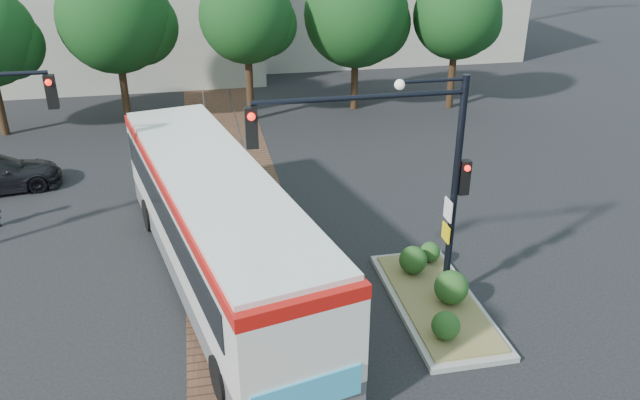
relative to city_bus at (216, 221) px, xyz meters
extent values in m
plane|color=black|center=(0.81, -1.40, -1.90)|extent=(120.00, 120.00, 0.00)
cube|color=brown|center=(0.81, 2.60, -1.89)|extent=(3.60, 40.00, 0.01)
cube|color=slate|center=(0.06, 2.60, -1.88)|extent=(0.06, 40.00, 0.01)
cube|color=slate|center=(1.56, 2.60, -1.88)|extent=(0.06, 40.00, 0.01)
cylinder|color=#382314|center=(-9.19, 14.60, -0.47)|extent=(0.36, 0.36, 2.86)
cylinder|color=#382314|center=(-3.69, 15.40, -0.33)|extent=(0.36, 0.36, 3.12)
sphere|color=#113713|center=(-3.69, 15.40, 3.18)|extent=(5.20, 5.20, 5.20)
cylinder|color=#382314|center=(2.31, 14.60, -0.20)|extent=(0.36, 0.36, 3.39)
sphere|color=#113713|center=(2.31, 14.60, 3.14)|extent=(4.40, 4.40, 4.40)
cylinder|color=#382314|center=(7.81, 15.40, -0.47)|extent=(0.36, 0.36, 2.86)
sphere|color=#113713|center=(7.81, 15.40, 2.91)|extent=(5.20, 5.20, 5.20)
cylinder|color=#382314|center=(12.81, 14.60, -0.33)|extent=(0.36, 0.36, 3.12)
sphere|color=#113713|center=(12.81, 14.60, 2.88)|extent=(4.40, 4.40, 4.40)
cube|color=#ADA899|center=(-7.19, 26.60, 2.10)|extent=(22.00, 12.00, 8.00)
cube|color=#ADA899|center=(12.81, 28.60, 1.60)|extent=(18.00, 10.00, 7.00)
cube|color=#4D4D50|center=(0.01, -0.05, -1.31)|extent=(5.39, 12.94, 0.74)
cube|color=silver|center=(0.01, -0.05, 0.06)|extent=(5.41, 12.95, 2.01)
cube|color=black|center=(-0.06, 0.26, 0.38)|extent=(5.19, 11.73, 0.95)
cube|color=#B2110D|center=(0.01, -0.05, 1.22)|extent=(5.45, 12.96, 0.32)
cube|color=silver|center=(0.01, -0.05, 1.43)|extent=(5.23, 12.52, 0.15)
cube|color=black|center=(1.38, -6.07, 0.48)|extent=(1.68, 0.50, 0.95)
cube|color=#33A0CE|center=(1.42, -6.25, -0.79)|extent=(2.28, 0.58, 0.74)
cube|color=orange|center=(1.58, -0.77, -0.58)|extent=(1.12, 4.65, 1.16)
cylinder|color=black|center=(-0.17, -4.74, -1.37)|extent=(0.60, 1.11, 1.06)
cylinder|color=black|center=(2.20, -4.20, -1.37)|extent=(0.60, 1.11, 1.06)
cylinder|color=black|center=(-2.07, 3.60, -1.37)|extent=(0.60, 1.11, 1.06)
cylinder|color=black|center=(0.30, 4.14, -1.37)|extent=(0.60, 1.11, 1.06)
cube|color=gray|center=(5.61, -2.40, -1.82)|extent=(2.20, 5.20, 0.15)
cube|color=olive|center=(5.61, -2.40, -1.71)|extent=(1.90, 4.80, 0.08)
sphere|color=#1E4719|center=(5.21, -4.00, -1.32)|extent=(0.70, 0.70, 0.70)
sphere|color=#1E4719|center=(5.91, -2.60, -1.22)|extent=(0.90, 0.90, 0.90)
sphere|color=#1E4719|center=(5.41, -1.00, -1.27)|extent=(0.80, 0.80, 0.80)
sphere|color=#1E4719|center=(6.11, -0.50, -1.37)|extent=(0.60, 0.60, 0.60)
cylinder|color=black|center=(5.91, -2.20, 1.32)|extent=(0.18, 0.18, 6.00)
cylinder|color=black|center=(3.41, -2.20, 3.92)|extent=(5.00, 0.12, 0.12)
cube|color=black|center=(0.91, -2.20, 3.37)|extent=(0.28, 0.22, 0.95)
sphere|color=#FF190C|center=(0.91, -2.34, 3.67)|extent=(0.18, 0.18, 0.18)
cube|color=black|center=(6.13, -2.20, 1.72)|extent=(0.26, 0.20, 0.90)
sphere|color=#FF190C|center=(6.13, -2.33, 2.02)|extent=(0.16, 0.16, 0.16)
cube|color=white|center=(5.73, -2.32, 0.92)|extent=(0.04, 0.45, 0.55)
cube|color=yellow|center=(5.73, -2.32, 0.27)|extent=(0.04, 0.45, 0.45)
cylinder|color=black|center=(5.11, -2.20, 4.22)|extent=(1.60, 0.08, 0.08)
sphere|color=silver|center=(4.31, -2.20, 4.17)|extent=(0.24, 0.24, 0.24)
cube|color=black|center=(-4.19, 2.60, 3.15)|extent=(0.28, 0.22, 0.95)
sphere|color=#FF190C|center=(-4.19, 2.46, 3.45)|extent=(0.18, 0.18, 0.18)
camera|label=1|loc=(-0.17, -15.45, 7.86)|focal=35.00mm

